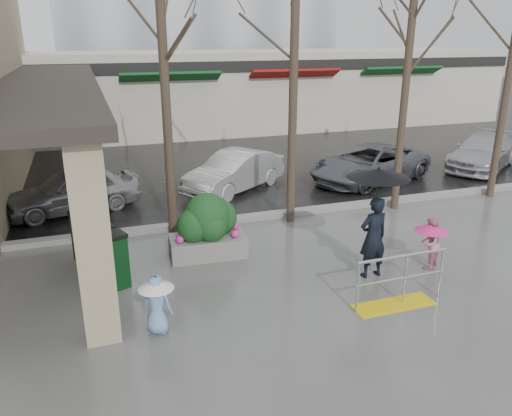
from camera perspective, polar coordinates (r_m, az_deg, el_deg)
ground at (r=10.22m, az=5.50°, el=-8.98°), size 120.00×120.00×0.00m
street_asphalt at (r=30.78m, az=-11.73°, el=9.83°), size 120.00×36.00×0.01m
curb at (r=13.60m, az=-1.39°, el=-1.18°), size 120.00×0.30×0.15m
canopy_slab at (r=16.24m, az=-23.00°, el=13.56°), size 2.80×18.00×0.25m
pillar_front at (r=8.25m, az=-18.11°, el=-3.57°), size 0.55×0.55×3.50m
pillar_back at (r=14.49m, az=-18.90°, el=5.98°), size 0.55×0.55×3.50m
storefront_row at (r=26.92m, az=-6.49°, el=13.12°), size 34.00×6.74×4.00m
handrail at (r=9.75m, az=15.92°, el=-8.66°), size 1.90×0.50×1.03m
tree_west at (r=11.91m, az=-10.79°, el=20.21°), size 3.20×3.20×6.80m
tree_midwest at (r=12.80m, az=4.49°, el=21.04°), size 3.20×3.20×7.00m
tree_mideast at (r=14.41m, az=17.28°, el=18.59°), size 3.20×3.20×6.50m
woman at (r=10.36m, az=13.46°, el=-0.60°), size 1.27×1.27×2.37m
child_pink at (r=11.36m, az=19.29°, el=-3.37°), size 0.71×0.71×1.14m
child_blue at (r=8.64m, az=-11.25°, el=-10.16°), size 0.61×0.61×1.05m
planter at (r=11.32m, az=-5.57°, el=-2.11°), size 1.77×1.03×1.49m
news_boxes at (r=11.01m, az=-17.56°, el=-4.34°), size 1.15×2.10×1.16m
car_a at (r=15.10m, az=-20.25°, el=1.92°), size 3.96×2.40×1.26m
car_b at (r=16.17m, az=-2.45°, el=4.20°), size 3.91×3.26×1.26m
car_c at (r=17.61m, az=12.86°, el=4.98°), size 4.97×3.44×1.26m
car_d at (r=20.81m, az=24.54°, el=5.88°), size 4.60×3.85×1.26m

